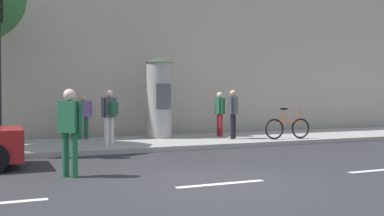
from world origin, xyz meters
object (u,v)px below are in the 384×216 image
at_px(pedestrian_near_pole, 109,112).
at_px(pedestrian_in_red_top, 83,113).
at_px(poster_column, 159,97).
at_px(pedestrian_with_bag, 220,110).
at_px(pedestrian_with_backpack, 233,110).
at_px(pedestrian_in_light_jacket, 70,125).
at_px(bicycle_leaning, 288,128).

height_order(pedestrian_near_pole, pedestrian_in_red_top, pedestrian_near_pole).
xyz_separation_m(poster_column, pedestrian_with_bag, (2.29, -0.31, -0.50)).
relative_size(pedestrian_near_pole, pedestrian_with_backpack, 0.98).
xyz_separation_m(pedestrian_in_light_jacket, pedestrian_with_backpack, (6.26, 4.60, 0.10)).
relative_size(pedestrian_near_pole, pedestrian_in_red_top, 1.09).
bearing_deg(pedestrian_with_backpack, pedestrian_in_light_jacket, -143.67).
relative_size(pedestrian_in_light_jacket, pedestrian_near_pole, 1.06).
bearing_deg(pedestrian_with_bag, pedestrian_with_backpack, -91.09).
bearing_deg(pedestrian_in_light_jacket, bicycle_leaning, 25.31).
height_order(pedestrian_in_light_jacket, pedestrian_with_backpack, pedestrian_with_backpack).
bearing_deg(pedestrian_in_red_top, pedestrian_near_pole, -78.91).
bearing_deg(bicycle_leaning, pedestrian_with_bag, 131.88).
height_order(poster_column, bicycle_leaning, poster_column).
relative_size(poster_column, pedestrian_with_bag, 1.75).
height_order(pedestrian_with_bag, pedestrian_with_backpack, pedestrian_with_backpack).
relative_size(pedestrian_with_bag, pedestrian_with_backpack, 0.96).
xyz_separation_m(pedestrian_with_backpack, pedestrian_in_red_top, (-4.91, 1.93, -0.10)).
distance_m(poster_column, pedestrian_in_light_jacket, 7.23).
bearing_deg(pedestrian_in_red_top, pedestrian_with_bag, -9.82).
bearing_deg(bicycle_leaning, pedestrian_with_backpack, 154.44).
bearing_deg(poster_column, bicycle_leaning, -29.03).
relative_size(pedestrian_in_red_top, bicycle_leaning, 0.88).
bearing_deg(bicycle_leaning, pedestrian_in_red_top, 157.44).
bearing_deg(bicycle_leaning, poster_column, 150.97).
distance_m(pedestrian_in_red_top, bicycle_leaning, 7.21).
relative_size(pedestrian_in_light_jacket, pedestrian_with_bag, 1.08).
bearing_deg(pedestrian_with_bag, poster_column, 172.18).
height_order(pedestrian_near_pole, pedestrian_with_backpack, pedestrian_with_backpack).
bearing_deg(bicycle_leaning, pedestrian_in_light_jacket, -154.69).
relative_size(poster_column, pedestrian_with_backpack, 1.69).
xyz_separation_m(poster_column, pedestrian_in_red_top, (-2.64, 0.54, -0.56)).
height_order(pedestrian_with_bag, bicycle_leaning, pedestrian_with_bag).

